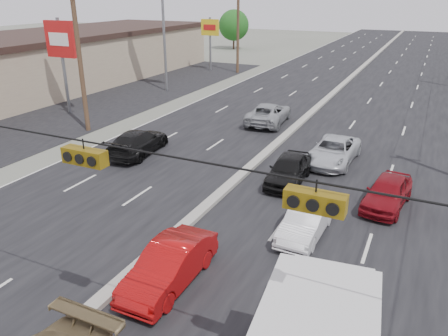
# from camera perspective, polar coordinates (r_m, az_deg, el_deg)

# --- Properties ---
(ground) EXTENTS (200.00, 200.00, 0.00)m
(ground) POSITION_cam_1_polar(r_m,az_deg,el_deg) (13.53, -19.91, -19.71)
(ground) COLOR #606356
(ground) RESTS_ON ground
(road_surface) EXTENTS (20.00, 160.00, 0.02)m
(road_surface) POSITION_cam_1_polar(r_m,az_deg,el_deg) (38.46, 12.99, 8.40)
(road_surface) COLOR black
(road_surface) RESTS_ON ground
(center_median) EXTENTS (0.50, 160.00, 0.20)m
(center_median) POSITION_cam_1_polar(r_m,az_deg,el_deg) (38.44, 13.00, 8.55)
(center_median) COLOR gray
(center_median) RESTS_ON ground
(strip_mall) EXTENTS (12.00, 42.00, 4.60)m
(strip_mall) POSITION_cam_1_polar(r_m,az_deg,el_deg) (46.83, -21.95, 12.65)
(strip_mall) COLOR tan
(strip_mall) RESTS_ON ground
(parking_lot) EXTENTS (10.00, 42.00, 0.02)m
(parking_lot) POSITION_cam_1_polar(r_m,az_deg,el_deg) (41.20, -12.72, 9.32)
(parking_lot) COLOR black
(parking_lot) RESTS_ON ground
(utility_pole_left_b) EXTENTS (1.60, 0.30, 10.00)m
(utility_pole_left_b) POSITION_cam_1_polar(r_m,az_deg,el_deg) (29.97, -18.41, 14.06)
(utility_pole_left_b) COLOR #422D1E
(utility_pole_left_b) RESTS_ON ground
(utility_pole_left_c) EXTENTS (1.60, 0.30, 10.00)m
(utility_pole_left_c) POSITION_cam_1_polar(r_m,az_deg,el_deg) (51.02, 1.84, 18.00)
(utility_pole_left_c) COLOR #422D1E
(utility_pole_left_c) RESTS_ON ground
(traffic_signals) EXTENTS (25.00, 0.30, 0.54)m
(traffic_signals) POSITION_cam_1_polar(r_m,az_deg,el_deg) (9.85, -18.18, 1.76)
(traffic_signals) COLOR black
(traffic_signals) RESTS_ON ground
(pole_sign_mid) EXTENTS (2.60, 0.25, 7.00)m
(pole_sign_mid) POSITION_cam_1_polar(r_m,az_deg,el_deg) (35.23, -20.56, 14.86)
(pole_sign_mid) COLOR slate
(pole_sign_mid) RESTS_ON ground
(pole_sign_far) EXTENTS (2.20, 0.25, 6.00)m
(pole_sign_far) POSITION_cam_1_polar(r_m,az_deg,el_deg) (52.58, -1.83, 17.36)
(pole_sign_far) COLOR slate
(pole_sign_far) RESTS_ON ground
(tree_left_far) EXTENTS (4.80, 4.80, 6.12)m
(tree_left_far) POSITION_cam_1_polar(r_m,az_deg,el_deg) (73.20, 1.29, 18.15)
(tree_left_far) COLOR #382619
(tree_left_far) RESTS_ON ground
(red_sedan) EXTENTS (1.47, 4.15, 1.36)m
(red_sedan) POSITION_cam_1_polar(r_m,az_deg,el_deg) (14.23, -7.13, -12.55)
(red_sedan) COLOR #9D090A
(red_sedan) RESTS_ON ground
(queue_car_a) EXTENTS (1.86, 4.17, 1.39)m
(queue_car_a) POSITION_cam_1_polar(r_m,az_deg,el_deg) (21.41, 8.42, -0.20)
(queue_car_a) COLOR black
(queue_car_a) RESTS_ON ground
(queue_car_b) EXTENTS (1.44, 3.79, 1.23)m
(queue_car_b) POSITION_cam_1_polar(r_m,az_deg,el_deg) (17.02, 10.69, -6.81)
(queue_car_b) COLOR white
(queue_car_b) RESTS_ON ground
(queue_car_c) EXTENTS (2.38, 4.82, 1.32)m
(queue_car_c) POSITION_cam_1_polar(r_m,az_deg,el_deg) (24.47, 14.10, 2.14)
(queue_car_c) COLOR silver
(queue_car_c) RESTS_ON ground
(queue_car_e) EXTENTS (2.06, 4.08, 1.33)m
(queue_car_e) POSITION_cam_1_polar(r_m,az_deg,el_deg) (20.13, 20.56, -3.03)
(queue_car_e) COLOR maroon
(queue_car_e) RESTS_ON ground
(oncoming_near) EXTENTS (2.52, 5.01, 1.39)m
(oncoming_near) POSITION_cam_1_polar(r_m,az_deg,el_deg) (25.53, -11.15, 3.32)
(oncoming_near) COLOR black
(oncoming_near) RESTS_ON ground
(oncoming_far) EXTENTS (2.82, 5.35, 1.43)m
(oncoming_far) POSITION_cam_1_polar(r_m,az_deg,el_deg) (31.21, 5.84, 7.09)
(oncoming_far) COLOR #929599
(oncoming_far) RESTS_ON ground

